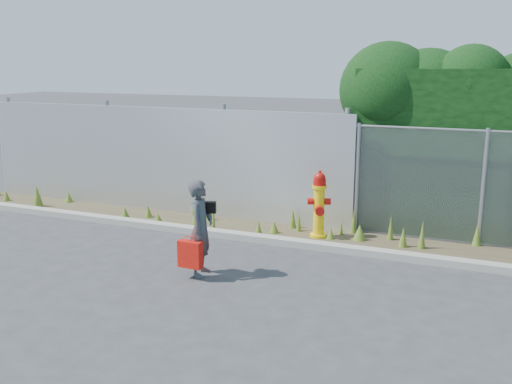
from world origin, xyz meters
The scene contains 8 objects.
ground centered at (0.00, 0.00, 0.00)m, with size 80.00×80.00×0.00m, color #38383A.
curb centered at (0.00, 1.80, 0.06)m, with size 16.00×0.22×0.12m, color #9B968C.
weed_strip centered at (0.63, 2.48, 0.11)m, with size 16.00×1.30×0.54m.
corrugated_fence centered at (-3.25, 3.01, 1.10)m, with size 8.50×0.21×2.30m.
fire_hydrant centered at (0.50, 2.42, 0.60)m, with size 0.41×0.37×1.24m.
woman centered at (-0.61, 0.00, 0.73)m, with size 0.53×0.35×1.45m, color #0F6162.
red_tote_bag centered at (-0.67, -0.23, 0.38)m, with size 0.36×0.13×0.48m.
black_shoulder_bag centered at (-0.57, 0.18, 1.00)m, with size 0.23×0.10×0.17m.
Camera 1 is at (3.21, -7.16, 3.14)m, focal length 40.00 mm.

